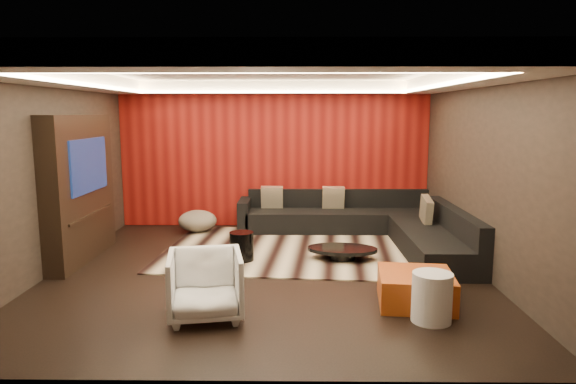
{
  "coord_description": "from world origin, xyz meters",
  "views": [
    {
      "loc": [
        0.39,
        -7.01,
        2.24
      ],
      "look_at": [
        0.3,
        0.6,
        1.05
      ],
      "focal_mm": 32.0,
      "sensor_mm": 36.0,
      "label": 1
    }
  ],
  "objects_px": {
    "orange_ottoman": "(415,289)",
    "armchair": "(205,285)",
    "white_side_table": "(432,297)",
    "drum_stool": "(242,246)",
    "sectional_sofa": "(370,225)",
    "coffee_table": "(342,253)"
  },
  "relations": [
    {
      "from": "white_side_table",
      "to": "orange_ottoman",
      "type": "distance_m",
      "value": 0.52
    },
    {
      "from": "coffee_table",
      "to": "orange_ottoman",
      "type": "height_order",
      "value": "orange_ottoman"
    },
    {
      "from": "white_side_table",
      "to": "sectional_sofa",
      "type": "height_order",
      "value": "sectional_sofa"
    },
    {
      "from": "orange_ottoman",
      "to": "armchair",
      "type": "bearing_deg",
      "value": -169.79
    },
    {
      "from": "drum_stool",
      "to": "armchair",
      "type": "xyz_separation_m",
      "value": [
        -0.18,
        -2.14,
        0.13
      ]
    },
    {
      "from": "orange_ottoman",
      "to": "armchair",
      "type": "distance_m",
      "value": 2.44
    },
    {
      "from": "drum_stool",
      "to": "orange_ottoman",
      "type": "relative_size",
      "value": 0.51
    },
    {
      "from": "sectional_sofa",
      "to": "orange_ottoman",
      "type": "bearing_deg",
      "value": -88.37
    },
    {
      "from": "drum_stool",
      "to": "orange_ottoman",
      "type": "distance_m",
      "value": 2.8
    },
    {
      "from": "drum_stool",
      "to": "white_side_table",
      "type": "height_order",
      "value": "white_side_table"
    },
    {
      "from": "orange_ottoman",
      "to": "sectional_sofa",
      "type": "distance_m",
      "value": 3.09
    },
    {
      "from": "coffee_table",
      "to": "drum_stool",
      "type": "relative_size",
      "value": 2.44
    },
    {
      "from": "drum_stool",
      "to": "white_side_table",
      "type": "xyz_separation_m",
      "value": [
        2.28,
        -2.22,
        0.03
      ]
    },
    {
      "from": "armchair",
      "to": "sectional_sofa",
      "type": "distance_m",
      "value": 4.21
    },
    {
      "from": "white_side_table",
      "to": "armchair",
      "type": "xyz_separation_m",
      "value": [
        -2.45,
        0.08,
        0.1
      ]
    },
    {
      "from": "white_side_table",
      "to": "armchair",
      "type": "distance_m",
      "value": 2.46
    },
    {
      "from": "white_side_table",
      "to": "sectional_sofa",
      "type": "distance_m",
      "value": 3.6
    },
    {
      "from": "drum_stool",
      "to": "white_side_table",
      "type": "distance_m",
      "value": 3.18
    },
    {
      "from": "white_side_table",
      "to": "orange_ottoman",
      "type": "relative_size",
      "value": 0.64
    },
    {
      "from": "coffee_table",
      "to": "white_side_table",
      "type": "height_order",
      "value": "white_side_table"
    },
    {
      "from": "coffee_table",
      "to": "drum_stool",
      "type": "bearing_deg",
      "value": -176.8
    },
    {
      "from": "drum_stool",
      "to": "armchair",
      "type": "bearing_deg",
      "value": -94.7
    }
  ]
}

